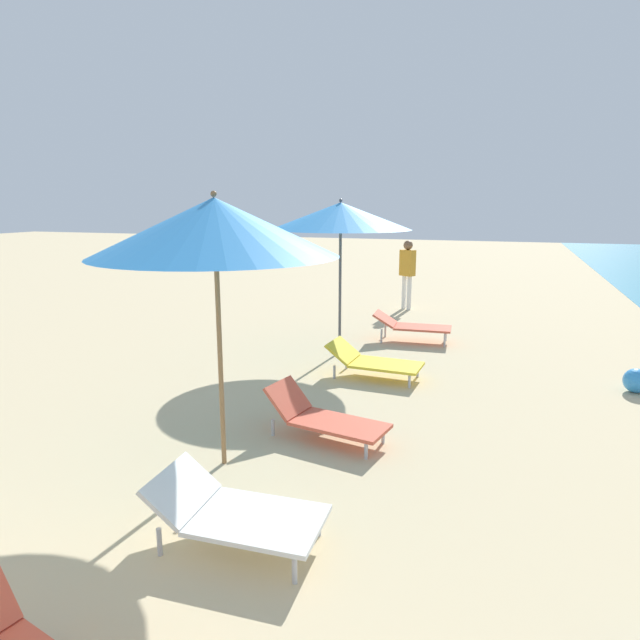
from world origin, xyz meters
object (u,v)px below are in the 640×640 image
lounger_farthest_shoreside (411,325)px  lounger_farthest_inland (373,361)px  person_walking_near (407,268)px  umbrella_second (215,227)px  beach_ball (636,381)px  lounger_second_inland (235,511)px  lounger_second_shoreside (324,417)px  umbrella_farthest (341,216)px

lounger_farthest_shoreside → lounger_farthest_inland: bearing=-97.9°
lounger_farthest_inland → person_walking_near: bearing=98.5°
umbrella_second → beach_ball: (4.50, 3.85, -2.25)m
person_walking_near → lounger_farthest_inland: bearing=35.2°
beach_ball → lounger_second_inland: bearing=-126.5°
person_walking_near → beach_ball: size_ratio=5.00×
lounger_farthest_shoreside → beach_ball: (3.54, -1.87, -0.15)m
lounger_second_shoreside → umbrella_farthest: (-0.91, 3.57, 2.17)m
lounger_farthest_shoreside → umbrella_second: bearing=-103.3°
lounger_second_shoreside → lounger_farthest_shoreside: (0.17, 4.81, 0.06)m
lounger_farthest_inland → beach_ball: lounger_farthest_inland is taller
person_walking_near → lounger_farthest_shoreside: bearing=41.9°
lounger_farthest_inland → beach_ball: bearing=11.9°
lounger_second_shoreside → lounger_farthest_shoreside: bearing=98.7°
umbrella_second → lounger_farthest_shoreside: size_ratio=1.82×
umbrella_second → lounger_second_shoreside: 2.48m
umbrella_farthest → beach_ball: bearing=-7.8°
beach_ball → lounger_second_shoreside: bearing=-141.7°
umbrella_farthest → lounger_farthest_inland: size_ratio=1.86×
umbrella_farthest → beach_ball: (4.62, -0.63, -2.26)m
umbrella_second → lounger_second_inland: bearing=-57.4°
lounger_second_inland → person_walking_near: bearing=90.3°
lounger_second_shoreside → lounger_farthest_inland: 2.38m
umbrella_second → person_walking_near: size_ratio=1.59×
lounger_farthest_inland → person_walking_near: (-0.52, 5.70, 0.80)m
lounger_second_inland → lounger_farthest_inland: bearing=87.2°
umbrella_farthest → person_walking_near: bearing=85.0°
umbrella_second → umbrella_farthest: (-0.12, 4.49, 0.01)m
person_walking_near → beach_ball: person_walking_near is taller
umbrella_second → person_walking_near: bearing=88.3°
umbrella_farthest → lounger_second_inland: bearing=-81.1°
umbrella_farthest → beach_ball: umbrella_farthest is taller
lounger_second_inland → beach_ball: size_ratio=3.93×
umbrella_second → person_walking_near: (0.27, 8.99, -1.36)m
beach_ball → umbrella_second: bearing=-139.4°
lounger_second_shoreside → umbrella_farthest: size_ratio=0.54×
lounger_farthest_inland → lounger_second_shoreside: bearing=-86.7°
lounger_second_inland → lounger_farthest_inland: 4.49m
person_walking_near → umbrella_farthest: bearing=25.1°
lounger_farthest_shoreside → person_walking_near: person_walking_near is taller
lounger_second_inland → umbrella_farthest: 6.14m
beach_ball → person_walking_near: bearing=129.5°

